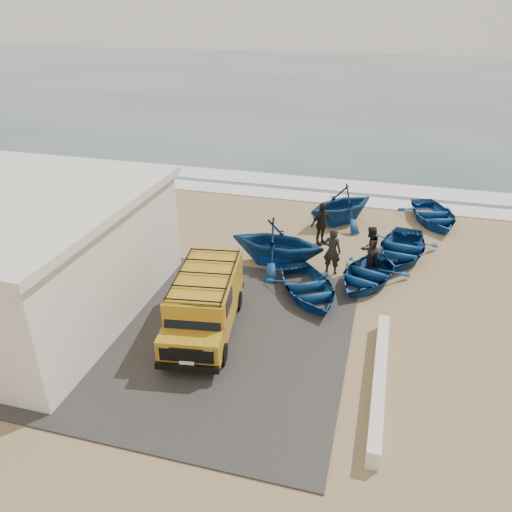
# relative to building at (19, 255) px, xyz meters

# --- Properties ---
(ground) EXTENTS (160.00, 160.00, 0.00)m
(ground) POSITION_rel_building_xyz_m (7.50, 2.00, -2.16)
(ground) COLOR #9B825A
(slab) EXTENTS (12.00, 10.00, 0.05)m
(slab) POSITION_rel_building_xyz_m (5.50, -0.00, -2.14)
(slab) COLOR #383633
(slab) RESTS_ON ground
(ocean) EXTENTS (180.00, 88.00, 0.01)m
(ocean) POSITION_rel_building_xyz_m (7.50, 58.00, -2.16)
(ocean) COLOR #385166
(ocean) RESTS_ON ground
(surf_line) EXTENTS (180.00, 1.60, 0.06)m
(surf_line) POSITION_rel_building_xyz_m (7.50, 14.00, -2.13)
(surf_line) COLOR white
(surf_line) RESTS_ON ground
(surf_wash) EXTENTS (180.00, 2.20, 0.04)m
(surf_wash) POSITION_rel_building_xyz_m (7.50, 16.50, -2.14)
(surf_wash) COLOR white
(surf_wash) RESTS_ON ground
(building) EXTENTS (8.40, 9.40, 4.30)m
(building) POSITION_rel_building_xyz_m (0.00, 0.00, 0.00)
(building) COLOR white
(building) RESTS_ON ground
(parapet) EXTENTS (0.35, 6.00, 0.55)m
(parapet) POSITION_rel_building_xyz_m (12.50, -1.00, -1.89)
(parapet) COLOR silver
(parapet) RESTS_ON ground
(van) EXTENTS (2.59, 5.11, 2.10)m
(van) POSITION_rel_building_xyz_m (6.66, 0.38, -1.04)
(van) COLOR #BA891B
(van) RESTS_ON ground
(boat_near_left) EXTENTS (4.26, 4.66, 0.79)m
(boat_near_left) POSITION_rel_building_xyz_m (9.65, 3.40, -1.77)
(boat_near_left) COLOR navy
(boat_near_left) RESTS_ON ground
(boat_near_right) EXTENTS (3.83, 4.49, 0.79)m
(boat_near_right) POSITION_rel_building_xyz_m (11.72, 5.03, -1.77)
(boat_near_right) COLOR navy
(boat_near_right) RESTS_ON ground
(boat_mid_left) EXTENTS (4.18, 3.68, 2.08)m
(boat_mid_left) POSITION_rel_building_xyz_m (7.92, 5.61, -1.12)
(boat_mid_left) COLOR navy
(boat_mid_left) RESTS_ON ground
(boat_mid_right) EXTENTS (3.44, 4.44, 0.85)m
(boat_mid_right) POSITION_rel_building_xyz_m (13.01, 7.71, -1.74)
(boat_mid_right) COLOR navy
(boat_mid_right) RESTS_ON ground
(boat_far_left) EXTENTS (4.97, 5.01, 2.00)m
(boat_far_left) POSITION_rel_building_xyz_m (10.00, 10.78, -1.16)
(boat_far_left) COLOR navy
(boat_far_left) RESTS_ON ground
(boat_far_right) EXTENTS (3.96, 4.71, 0.84)m
(boat_far_right) POSITION_rel_building_xyz_m (14.52, 12.04, -1.75)
(boat_far_right) COLOR navy
(boat_far_right) RESTS_ON ground
(fisherman_front) EXTENTS (0.78, 0.57, 1.98)m
(fisherman_front) POSITION_rel_building_xyz_m (10.24, 5.48, -1.17)
(fisherman_front) COLOR black
(fisherman_front) RESTS_ON ground
(fisherman_middle) EXTENTS (1.14, 1.15, 1.87)m
(fisherman_middle) POSITION_rel_building_xyz_m (11.68, 6.30, -1.23)
(fisherman_middle) COLOR black
(fisherman_middle) RESTS_ON ground
(fisherman_back) EXTENTS (1.13, 1.22, 2.00)m
(fisherman_back) POSITION_rel_building_xyz_m (9.41, 8.09, -1.16)
(fisherman_back) COLOR black
(fisherman_back) RESTS_ON ground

